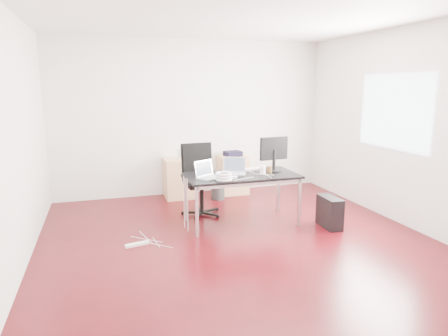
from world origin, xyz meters
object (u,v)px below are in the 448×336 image
object	(u,v)px
office_chair	(200,176)
filing_cabinet_right	(233,175)
desk	(242,178)
filing_cabinet_left	(179,178)
pc_tower	(330,212)

from	to	relation	value
office_chair	filing_cabinet_right	size ratio (longest dim) A/B	1.54
desk	filing_cabinet_left	xyz separation A→B (m)	(-0.61, 1.64, -0.33)
desk	office_chair	bearing A→B (deg)	126.48
filing_cabinet_right	pc_tower	size ratio (longest dim) A/B	1.56
filing_cabinet_left	filing_cabinet_right	size ratio (longest dim) A/B	1.00
filing_cabinet_right	filing_cabinet_left	bearing A→B (deg)	180.00
desk	pc_tower	size ratio (longest dim) A/B	3.56
office_chair	filing_cabinet_left	size ratio (longest dim) A/B	1.54
office_chair	pc_tower	world-z (taller)	office_chair
filing_cabinet_left	filing_cabinet_right	distance (m)	1.02
office_chair	pc_tower	distance (m)	2.02
filing_cabinet_right	office_chair	bearing A→B (deg)	-131.05
filing_cabinet_right	pc_tower	distance (m)	2.30
desk	filing_cabinet_left	world-z (taller)	desk
filing_cabinet_right	pc_tower	world-z (taller)	filing_cabinet_right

